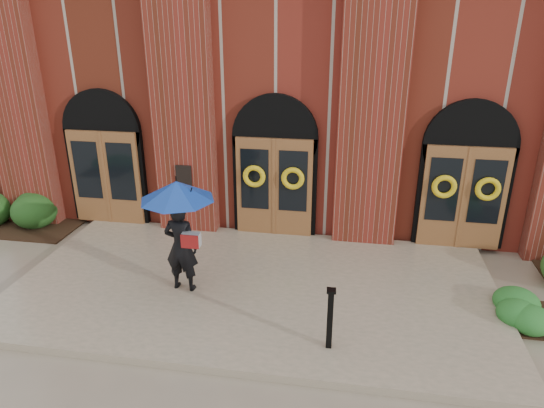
# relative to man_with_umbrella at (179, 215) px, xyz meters

# --- Properties ---
(ground) EXTENTS (90.00, 90.00, 0.00)m
(ground) POSITION_rel_man_with_umbrella_xyz_m (1.39, 0.25, -1.78)
(ground) COLOR gray
(ground) RESTS_ON ground
(landing) EXTENTS (10.00, 5.30, 0.15)m
(landing) POSITION_rel_man_with_umbrella_xyz_m (1.39, 0.40, -1.71)
(landing) COLOR tan
(landing) RESTS_ON ground
(church_building) EXTENTS (16.20, 12.53, 7.00)m
(church_building) POSITION_rel_man_with_umbrella_xyz_m (1.39, 9.04, 1.72)
(church_building) COLOR maroon
(church_building) RESTS_ON ground
(man_with_umbrella) EXTENTS (1.57, 1.57, 2.33)m
(man_with_umbrella) POSITION_rel_man_with_umbrella_xyz_m (0.00, 0.00, 0.00)
(man_with_umbrella) COLOR black
(man_with_umbrella) RESTS_ON landing
(metal_post) EXTENTS (0.16, 0.16, 1.13)m
(metal_post) POSITION_rel_man_with_umbrella_xyz_m (3.06, -1.40, -1.04)
(metal_post) COLOR black
(metal_post) RESTS_ON landing
(hedge_wall_left) EXTENTS (3.40, 1.36, 0.87)m
(hedge_wall_left) POSITION_rel_man_with_umbrella_xyz_m (-5.86, 2.45, -1.35)
(hedge_wall_left) COLOR #214B19
(hedge_wall_left) RESTS_ON ground
(hedge_front_right) EXTENTS (1.32, 1.13, 0.47)m
(hedge_front_right) POSITION_rel_man_with_umbrella_xyz_m (6.91, 0.25, -1.55)
(hedge_front_right) COLOR #236223
(hedge_front_right) RESTS_ON ground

